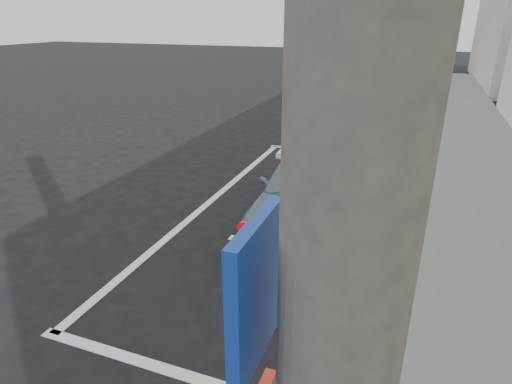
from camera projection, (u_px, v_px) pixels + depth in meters
ground at (159, 324)px, 4.36m from camera, size 80.00×80.00×0.00m
sidewalk at (486, 277)px, 5.02m from camera, size 2.80×40.00×0.15m
pline_rear at (177, 373)px, 3.77m from camera, size 3.00×0.12×0.01m
pline_front at (333, 153)px, 9.82m from camera, size 3.00×0.12×0.01m
pline_side at (211, 201)px, 7.25m from camera, size 0.12×7.00×0.01m
retro_coupe at (312, 186)px, 6.34m from camera, size 1.43×3.41×1.15m
cat at (270, 265)px, 5.19m from camera, size 0.29×0.43×0.24m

